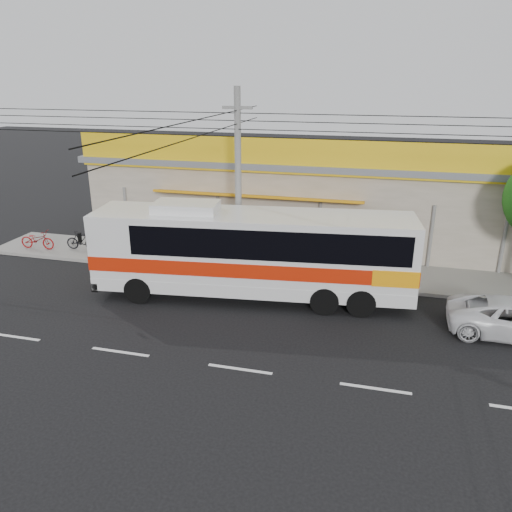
% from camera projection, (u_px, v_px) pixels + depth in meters
% --- Properties ---
extents(ground, '(120.00, 120.00, 0.00)m').
position_uv_depth(ground, '(260.00, 331.00, 17.35)').
color(ground, black).
rests_on(ground, ground).
extents(sidewalk, '(30.00, 3.20, 0.15)m').
position_uv_depth(sidewalk, '(292.00, 268.00, 22.78)').
color(sidewalk, gray).
rests_on(sidewalk, ground).
extents(lane_markings, '(50.00, 0.12, 0.01)m').
position_uv_depth(lane_markings, '(240.00, 369.00, 15.07)').
color(lane_markings, silver).
rests_on(lane_markings, ground).
extents(storefront_building, '(22.60, 9.20, 5.70)m').
position_uv_depth(storefront_building, '(311.00, 194.00, 27.06)').
color(storefront_building, gray).
rests_on(storefront_building, ground).
extents(coach_bus, '(12.52, 3.97, 3.79)m').
position_uv_depth(coach_bus, '(257.00, 249.00, 19.29)').
color(coach_bus, silver).
rests_on(coach_bus, ground).
extents(motorbike_red, '(1.83, 0.71, 0.95)m').
position_uv_depth(motorbike_red, '(37.00, 240.00, 24.89)').
color(motorbike_red, maroon).
rests_on(motorbike_red, sidewalk).
extents(motorbike_dark, '(1.62, 0.61, 0.95)m').
position_uv_depth(motorbike_dark, '(82.00, 241.00, 24.76)').
color(motorbike_dark, black).
rests_on(motorbike_dark, sidewalk).
extents(utility_pole, '(34.00, 14.00, 7.98)m').
position_uv_depth(utility_pole, '(238.00, 124.00, 19.37)').
color(utility_pole, slate).
rests_on(utility_pole, ground).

